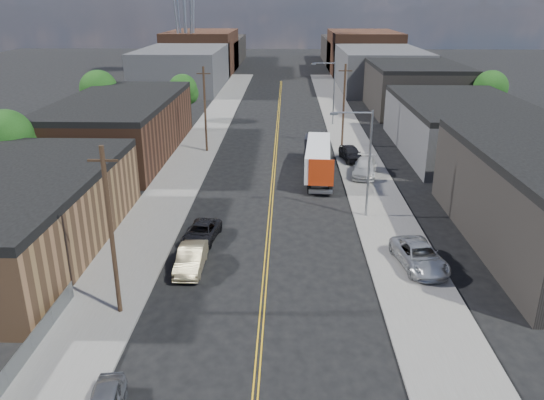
# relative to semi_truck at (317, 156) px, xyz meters

# --- Properties ---
(ground) EXTENTS (260.00, 260.00, 0.00)m
(ground) POSITION_rel_semi_truck_xyz_m (-4.50, 23.44, -2.02)
(ground) COLOR black
(ground) RESTS_ON ground
(centerline) EXTENTS (0.32, 120.00, 0.01)m
(centerline) POSITION_rel_semi_truck_xyz_m (-4.50, 8.44, -2.02)
(centerline) COLOR gold
(centerline) RESTS_ON ground
(sidewalk_left) EXTENTS (5.00, 140.00, 0.15)m
(sidewalk_left) POSITION_rel_semi_truck_xyz_m (-14.00, 8.44, -1.95)
(sidewalk_left) COLOR slate
(sidewalk_left) RESTS_ON ground
(sidewalk_right) EXTENTS (5.00, 140.00, 0.15)m
(sidewalk_right) POSITION_rel_semi_truck_xyz_m (5.00, 8.44, -1.95)
(sidewalk_right) COLOR slate
(sidewalk_right) RESTS_ON ground
(warehouse_tan) EXTENTS (12.00, 22.00, 5.60)m
(warehouse_tan) POSITION_rel_semi_truck_xyz_m (-22.50, -18.56, 0.78)
(warehouse_tan) COLOR brown
(warehouse_tan) RESTS_ON ground
(warehouse_brown) EXTENTS (12.00, 26.00, 6.60)m
(warehouse_brown) POSITION_rel_semi_truck_xyz_m (-22.50, 7.44, 1.28)
(warehouse_brown) COLOR #44291B
(warehouse_brown) RESTS_ON ground
(industrial_right_b) EXTENTS (14.00, 24.00, 6.10)m
(industrial_right_b) POSITION_rel_semi_truck_xyz_m (17.50, 9.44, 1.03)
(industrial_right_b) COLOR #3B3B3E
(industrial_right_b) RESTS_ON ground
(industrial_right_c) EXTENTS (14.00, 22.00, 7.60)m
(industrial_right_c) POSITION_rel_semi_truck_xyz_m (17.50, 35.44, 1.78)
(industrial_right_c) COLOR black
(industrial_right_c) RESTS_ON ground
(skyline_left_a) EXTENTS (16.00, 30.00, 8.00)m
(skyline_left_a) POSITION_rel_semi_truck_xyz_m (-24.50, 58.44, 1.98)
(skyline_left_a) COLOR #3B3B3E
(skyline_left_a) RESTS_ON ground
(skyline_right_a) EXTENTS (16.00, 30.00, 8.00)m
(skyline_right_a) POSITION_rel_semi_truck_xyz_m (15.50, 58.44, 1.98)
(skyline_right_a) COLOR #3B3B3E
(skyline_right_a) RESTS_ON ground
(skyline_left_b) EXTENTS (16.00, 26.00, 10.00)m
(skyline_left_b) POSITION_rel_semi_truck_xyz_m (-24.50, 83.44, 2.98)
(skyline_left_b) COLOR #44291B
(skyline_left_b) RESTS_ON ground
(skyline_right_b) EXTENTS (16.00, 26.00, 10.00)m
(skyline_right_b) POSITION_rel_semi_truck_xyz_m (15.50, 83.44, 2.98)
(skyline_right_b) COLOR #44291B
(skyline_right_b) RESTS_ON ground
(skyline_left_c) EXTENTS (16.00, 40.00, 7.00)m
(skyline_left_c) POSITION_rel_semi_truck_xyz_m (-24.50, 103.44, 1.48)
(skyline_left_c) COLOR black
(skyline_left_c) RESTS_ON ground
(skyline_right_c) EXTENTS (16.00, 40.00, 7.00)m
(skyline_right_c) POSITION_rel_semi_truck_xyz_m (15.50, 103.44, 1.48)
(skyline_right_c) COLOR black
(skyline_right_c) RESTS_ON ground
(streetlight_near) EXTENTS (3.39, 0.25, 9.00)m
(streetlight_near) POSITION_rel_semi_truck_xyz_m (3.10, -11.56, 3.30)
(streetlight_near) COLOR gray
(streetlight_near) RESTS_ON ground
(streetlight_far) EXTENTS (3.39, 0.25, 9.00)m
(streetlight_far) POSITION_rel_semi_truck_xyz_m (3.10, 23.44, 3.30)
(streetlight_far) COLOR gray
(streetlight_far) RESTS_ON ground
(utility_pole_left_near) EXTENTS (1.60, 0.26, 10.00)m
(utility_pole_left_near) POSITION_rel_semi_truck_xyz_m (-12.70, -26.56, 3.11)
(utility_pole_left_near) COLOR black
(utility_pole_left_near) RESTS_ON ground
(utility_pole_left_far) EXTENTS (1.60, 0.26, 10.00)m
(utility_pole_left_far) POSITION_rel_semi_truck_xyz_m (-12.70, 8.44, 3.11)
(utility_pole_left_far) COLOR black
(utility_pole_left_far) RESTS_ON ground
(utility_pole_right) EXTENTS (1.60, 0.26, 10.00)m
(utility_pole_right) POSITION_rel_semi_truck_xyz_m (3.70, 11.44, 3.11)
(utility_pole_right) COLOR black
(utility_pole_right) RESTS_ON ground
(chainlink_fence) EXTENTS (0.05, 16.00, 1.22)m
(chainlink_fence) POSITION_rel_semi_truck_xyz_m (-16.00, -33.06, -1.37)
(chainlink_fence) COLOR slate
(chainlink_fence) RESTS_ON ground
(tree_left_near) EXTENTS (4.85, 4.76, 7.91)m
(tree_left_near) POSITION_rel_semi_truck_xyz_m (-28.44, -6.56, 3.15)
(tree_left_near) COLOR black
(tree_left_near) RESTS_ON ground
(tree_left_mid) EXTENTS (5.10, 5.04, 8.37)m
(tree_left_mid) POSITION_rel_semi_truck_xyz_m (-28.44, 18.44, 3.46)
(tree_left_mid) COLOR black
(tree_left_mid) RESTS_ON ground
(tree_left_far) EXTENTS (4.35, 4.20, 6.97)m
(tree_left_far) POSITION_rel_semi_truck_xyz_m (-18.44, 25.44, 2.54)
(tree_left_far) COLOR black
(tree_left_far) RESTS_ON ground
(tree_right_far) EXTENTS (4.85, 4.76, 7.91)m
(tree_right_far) POSITION_rel_semi_truck_xyz_m (25.56, 23.44, 3.15)
(tree_right_far) COLOR black
(tree_right_far) RESTS_ON ground
(semi_truck) EXTENTS (3.07, 13.76, 3.56)m
(semi_truck) POSITION_rel_semi_truck_xyz_m (0.00, 0.00, 0.00)
(semi_truck) COLOR silver
(semi_truck) RESTS_ON ground
(car_left_b) EXTENTS (1.67, 4.77, 1.57)m
(car_left_b) POSITION_rel_semi_truck_xyz_m (-9.50, -21.13, -1.24)
(car_left_b) COLOR #8F815D
(car_left_b) RESTS_ON ground
(car_left_c) EXTENTS (2.79, 5.00, 1.32)m
(car_left_c) POSITION_rel_semi_truck_xyz_m (-9.50, -16.52, -1.36)
(car_left_c) COLOR black
(car_left_c) RESTS_ON ground
(car_right_lot_a) EXTENTS (3.44, 5.98, 1.57)m
(car_right_lot_a) POSITION_rel_semi_truck_xyz_m (5.80, -20.56, -1.09)
(car_right_lot_a) COLOR #BABDC0
(car_right_lot_a) RESTS_ON sidewalk_right
(car_right_lot_b) EXTENTS (3.34, 5.92, 1.62)m
(car_right_lot_b) POSITION_rel_semi_truck_xyz_m (4.87, -0.61, -1.07)
(car_right_lot_b) COLOR beige
(car_right_lot_b) RESTS_ON sidewalk_right
(car_right_lot_c) EXTENTS (2.71, 5.02, 1.62)m
(car_right_lot_c) POSITION_rel_semi_truck_xyz_m (4.05, 4.91, -1.06)
(car_right_lot_c) COLOR black
(car_right_lot_c) RESTS_ON sidewalk_right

